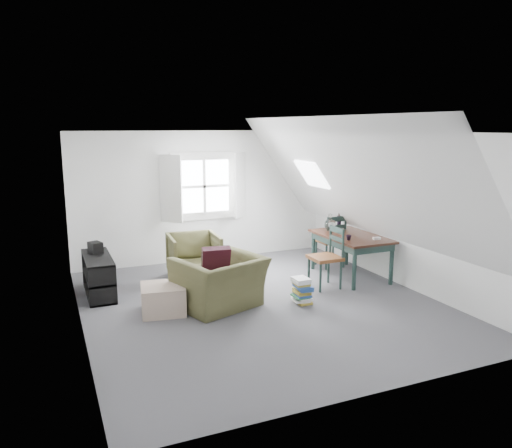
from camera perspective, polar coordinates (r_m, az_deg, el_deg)
name	(u,v)px	position (r m, az deg, el deg)	size (l,w,h in m)	color
floor	(261,304)	(7.47, 0.56, -9.10)	(5.50, 5.50, 0.00)	#515156
ceiling	(261,132)	(7.01, 0.60, 10.45)	(5.50, 5.50, 0.00)	white
wall_back	(204,196)	(9.68, -6.00, 3.16)	(5.00, 5.00, 0.00)	white
wall_front	(379,272)	(4.81, 13.93, -5.31)	(5.00, 5.00, 0.00)	white
wall_left	(76,236)	(6.56, -19.85, -1.28)	(5.50, 5.50, 0.00)	white
wall_right	(402,210)	(8.44, 16.32, 1.59)	(5.50, 5.50, 0.00)	white
slope_left	(151,190)	(6.59, -11.88, 3.84)	(5.50, 5.50, 0.00)	white
slope_right	(354,180)	(7.80, 11.10, 4.98)	(5.50, 5.50, 0.00)	white
dormer_window	(205,186)	(9.58, -5.89, 4.29)	(1.71, 0.35, 1.30)	white
skylight	(312,174)	(8.91, 6.39, 5.67)	(0.55, 0.75, 0.04)	white
armchair_near	(220,307)	(7.36, -4.16, -9.45)	(1.14, 1.00, 0.74)	#4B4A29
armchair_far	(195,278)	(8.75, -7.03, -6.12)	(0.83, 0.86, 0.78)	#4B4A29
throw_pillow	(216,260)	(7.29, -4.62, -4.15)	(0.41, 0.12, 0.41)	#330E1A
ottoman	(163,299)	(7.20, -10.58, -8.42)	(0.59, 0.59, 0.40)	tan
dining_table	(351,241)	(8.77, 10.79, -1.88)	(0.88, 1.47, 0.74)	black
demijohn	(330,224)	(9.01, 8.46, -0.02)	(0.21, 0.21, 0.30)	silver
vase_twigs	(339,222)	(9.22, 9.46, 0.27)	(0.08, 0.08, 0.60)	black
cup	(349,240)	(8.37, 10.54, -1.81)	(0.09, 0.09, 0.08)	black
paper_box	(377,238)	(8.50, 13.63, -1.61)	(0.11, 0.08, 0.04)	white
dining_chair_far	(331,240)	(9.34, 8.60, -1.81)	(0.46, 0.46, 0.98)	brown
dining_chair_near	(327,256)	(8.15, 8.13, -3.69)	(0.46, 0.46, 0.99)	brown
media_shelf	(99,278)	(8.13, -17.51, -5.90)	(0.40, 1.19, 0.61)	black
electronics_box	(95,248)	(8.30, -17.88, -2.61)	(0.17, 0.23, 0.19)	black
magazine_stack	(302,291)	(7.48, 5.28, -7.58)	(0.28, 0.34, 0.38)	#B29933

